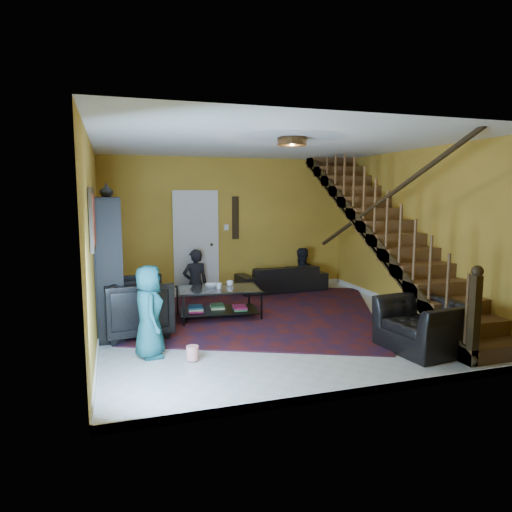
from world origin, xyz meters
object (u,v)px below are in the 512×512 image
at_px(bookshelf, 110,265).
at_px(armchair_left, 137,307).
at_px(coffee_table, 219,301).
at_px(sofa, 281,278).
at_px(armchair_right, 424,325).

distance_m(bookshelf, armchair_left, 0.87).
xyz_separation_m(bookshelf, coffee_table, (1.69, -0.01, -0.67)).
relative_size(bookshelf, sofa, 1.07).
relative_size(armchair_left, coffee_table, 0.67).
bearing_deg(armchair_right, coffee_table, -143.84).
bearing_deg(bookshelf, armchair_right, -31.11).
bearing_deg(armchair_right, armchair_left, -123.77).
relative_size(sofa, armchair_right, 1.82).
height_order(sofa, coffee_table, sofa).
bearing_deg(armchair_right, sofa, 179.31).
xyz_separation_m(bookshelf, armchair_left, (0.35, -0.58, -0.54)).
bearing_deg(coffee_table, armchair_right, -46.67).
bearing_deg(armchair_left, sofa, -59.51).
relative_size(armchair_left, armchair_right, 0.91).
bearing_deg(sofa, bookshelf, 23.13).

